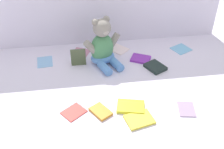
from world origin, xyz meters
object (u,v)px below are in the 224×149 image
at_px(book_case_10, 45,62).
at_px(book_case_0, 74,112).
at_px(book_case_2, 139,119).
at_px(book_case_6, 181,49).
at_px(book_case_5, 81,52).
at_px(book_case_7, 155,67).
at_px(book_case_8, 118,49).
at_px(teddy_bear, 103,47).
at_px(book_case_1, 141,59).
at_px(book_case_11, 187,109).
at_px(book_case_3, 101,111).
at_px(book_case_4, 131,107).
at_px(book_case_9, 78,57).

bearing_deg(book_case_10, book_case_0, -75.37).
xyz_separation_m(book_case_2, book_case_6, (0.39, 0.56, -0.00)).
relative_size(book_case_5, book_case_7, 0.91).
height_order(book_case_8, book_case_10, book_case_8).
xyz_separation_m(book_case_2, book_case_5, (-0.23, 0.61, -0.00)).
bearing_deg(book_case_2, teddy_bear, -0.89).
distance_m(book_case_1, book_case_6, 0.29).
height_order(book_case_1, book_case_6, book_case_1).
bearing_deg(book_case_0, book_case_10, -18.15).
height_order(teddy_bear, book_case_10, teddy_bear).
bearing_deg(book_case_2, book_case_6, -48.46).
height_order(teddy_bear, book_case_11, teddy_bear).
bearing_deg(book_case_3, book_case_10, 88.66).
relative_size(book_case_0, book_case_11, 1.01).
bearing_deg(book_case_3, book_case_0, 139.00).
bearing_deg(book_case_2, book_case_0, 59.03).
bearing_deg(book_case_2, book_case_4, 2.20).
xyz_separation_m(teddy_bear, book_case_1, (0.22, -0.01, -0.10)).
distance_m(book_case_0, book_case_7, 0.56).
distance_m(book_case_1, book_case_3, 0.50).
xyz_separation_m(book_case_3, book_case_11, (0.41, -0.04, -0.00)).
bearing_deg(book_case_3, book_case_5, 64.04).
bearing_deg(book_case_10, book_case_2, -54.68).
bearing_deg(book_case_6, book_case_2, 119.63).
height_order(book_case_0, book_case_8, same).
distance_m(book_case_1, book_case_7, 0.12).
xyz_separation_m(book_case_1, book_case_7, (0.06, -0.10, 0.00)).
height_order(teddy_bear, book_case_3, teddy_bear).
xyz_separation_m(book_case_6, book_case_7, (-0.21, -0.18, 0.01)).
relative_size(book_case_4, book_case_9, 1.30).
distance_m(book_case_0, book_case_2, 0.31).
relative_size(book_case_5, book_case_6, 0.96).
relative_size(book_case_6, book_case_11, 1.02).
height_order(teddy_bear, book_case_8, teddy_bear).
xyz_separation_m(book_case_8, book_case_10, (-0.45, -0.08, -0.00)).
relative_size(book_case_6, book_case_9, 1.03).
distance_m(book_case_0, book_case_11, 0.54).
bearing_deg(book_case_4, book_case_3, 107.89).
bearing_deg(book_case_0, book_case_5, -44.31).
relative_size(book_case_1, book_case_9, 1.11).
bearing_deg(book_case_8, book_case_9, 164.88).
distance_m(book_case_7, book_case_11, 0.35).
distance_m(book_case_1, book_case_4, 0.42).
bearing_deg(book_case_8, book_case_7, -94.90).
height_order(book_case_0, book_case_10, book_case_0).
xyz_separation_m(book_case_3, book_case_8, (0.17, 0.54, -0.00)).
xyz_separation_m(teddy_bear, book_case_6, (0.50, 0.07, -0.10)).
distance_m(teddy_bear, book_case_10, 0.36).
bearing_deg(book_case_7, book_case_6, 11.67).
bearing_deg(book_case_11, book_case_0, -175.32).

